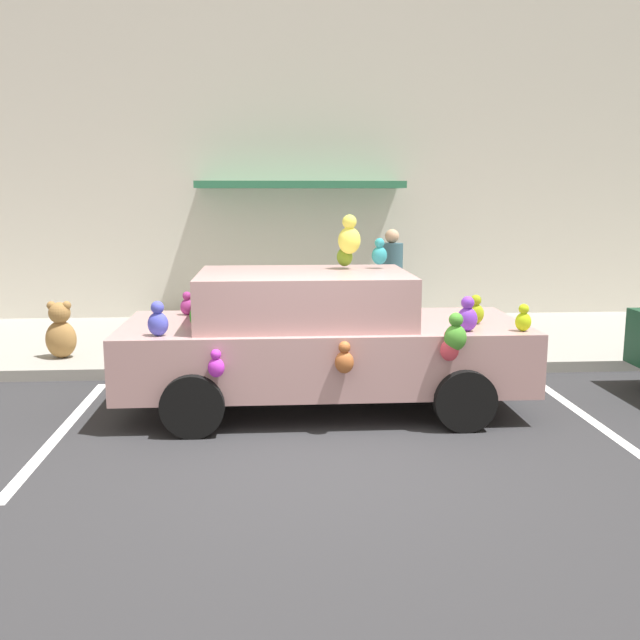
# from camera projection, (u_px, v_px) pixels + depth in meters

# --- Properties ---
(ground_plane) EXTENTS (60.00, 60.00, 0.00)m
(ground_plane) POSITION_uv_depth(u_px,v_px,m) (321.00, 460.00, 6.53)
(ground_plane) COLOR #2D2D30
(sidewalk) EXTENTS (24.00, 4.00, 0.15)m
(sidewalk) POSITION_uv_depth(u_px,v_px,m) (299.00, 341.00, 11.43)
(sidewalk) COLOR gray
(sidewalk) RESTS_ON ground
(storefront_building) EXTENTS (24.00, 1.25, 6.40)m
(storefront_building) POSITION_uv_depth(u_px,v_px,m) (293.00, 149.00, 12.99)
(storefront_building) COLOR beige
(storefront_building) RESTS_ON ground
(parking_stripe_front) EXTENTS (0.12, 3.60, 0.01)m
(parking_stripe_front) POSITION_uv_depth(u_px,v_px,m) (589.00, 419.00, 7.71)
(parking_stripe_front) COLOR silver
(parking_stripe_front) RESTS_ON ground
(parking_stripe_rear) EXTENTS (0.12, 3.60, 0.01)m
(parking_stripe_rear) POSITION_uv_depth(u_px,v_px,m) (63.00, 430.00, 7.34)
(parking_stripe_rear) COLOR silver
(parking_stripe_rear) RESTS_ON ground
(plush_covered_car) EXTENTS (4.43, 2.11, 2.16)m
(plush_covered_car) POSITION_uv_depth(u_px,v_px,m) (319.00, 338.00, 8.00)
(plush_covered_car) COLOR tan
(plush_covered_car) RESTS_ON ground
(teddy_bear_on_sidewalk) EXTENTS (0.42, 0.35, 0.80)m
(teddy_bear_on_sidewalk) POSITION_uv_depth(u_px,v_px,m) (61.00, 332.00, 9.86)
(teddy_bear_on_sidewalk) COLOR #9E723D
(teddy_bear_on_sidewalk) RESTS_ON sidewalk
(pedestrian_near_shopfront) EXTENTS (0.39, 0.39, 1.64)m
(pedestrian_near_shopfront) POSITION_uv_depth(u_px,v_px,m) (391.00, 281.00, 12.47)
(pedestrian_near_shopfront) COLOR #345560
(pedestrian_near_shopfront) RESTS_ON sidewalk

